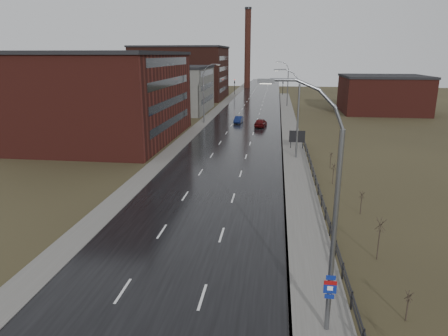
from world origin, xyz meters
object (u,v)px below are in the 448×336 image
(billboard, at_px, (297,137))
(car_far, at_px, (261,123))
(streetlight_main, at_px, (328,216))
(car_near, at_px, (238,120))

(billboard, distance_m, car_far, 18.72)
(car_far, bearing_deg, streetlight_main, 103.07)
(streetlight_main, height_order, car_far, streetlight_main)
(streetlight_main, distance_m, billboard, 39.44)
(car_near, bearing_deg, billboard, -59.88)
(billboard, distance_m, car_near, 24.00)
(billboard, height_order, car_far, billboard)
(billboard, relative_size, car_far, 0.60)
(streetlight_main, relative_size, car_far, 2.64)
(billboard, bearing_deg, car_near, 115.57)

